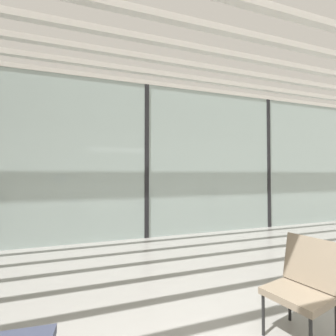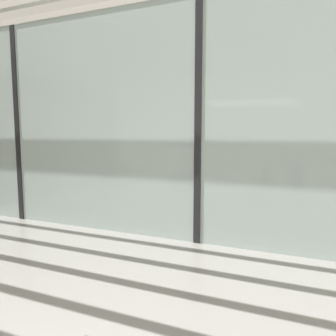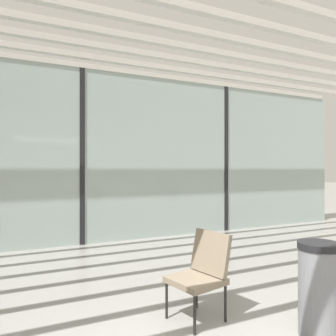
% 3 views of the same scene
% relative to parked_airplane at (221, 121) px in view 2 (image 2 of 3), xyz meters
% --- Properties ---
extents(glass_curtain_wall, '(14.00, 0.08, 3.56)m').
position_rel_parked_airplane_xyz_m(glass_curtain_wall, '(1.14, -6.35, -0.28)').
color(glass_curtain_wall, '#A3B7B2').
rests_on(glass_curtain_wall, ground).
extents(window_mullion_0, '(0.10, 0.12, 3.56)m').
position_rel_parked_airplane_xyz_m(window_mullion_0, '(-2.36, -6.35, -0.28)').
color(window_mullion_0, black).
rests_on(window_mullion_0, ground).
extents(window_mullion_1, '(0.10, 0.12, 3.56)m').
position_rel_parked_airplane_xyz_m(window_mullion_1, '(1.14, -6.35, -0.28)').
color(window_mullion_1, black).
rests_on(window_mullion_1, ground).
extents(parked_airplane, '(13.90, 4.12, 4.12)m').
position_rel_parked_airplane_xyz_m(parked_airplane, '(0.00, 0.00, 0.00)').
color(parked_airplane, '#B2BCD6').
rests_on(parked_airplane, ground).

